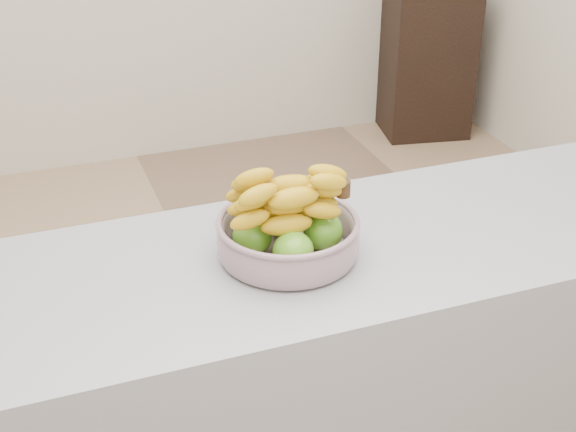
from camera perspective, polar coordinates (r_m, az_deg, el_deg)
ground at (r=2.83m, az=-2.91°, el=-11.62°), size 4.00×4.00×0.00m
counter at (r=2.08m, az=2.34°, el=-12.99°), size 2.00×0.60×0.90m
cabinet at (r=4.69m, az=9.87°, el=10.76°), size 0.53×0.45×0.84m
fruit_bowl at (r=1.75m, az=-0.00°, el=-1.04°), size 0.32×0.32×0.20m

